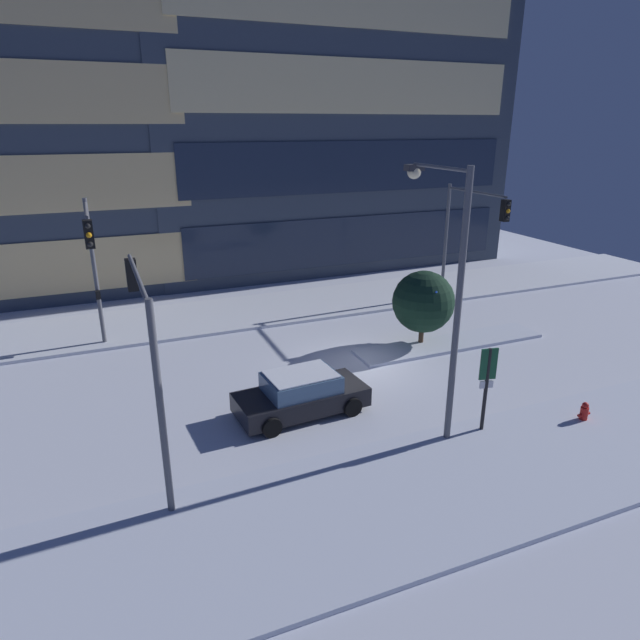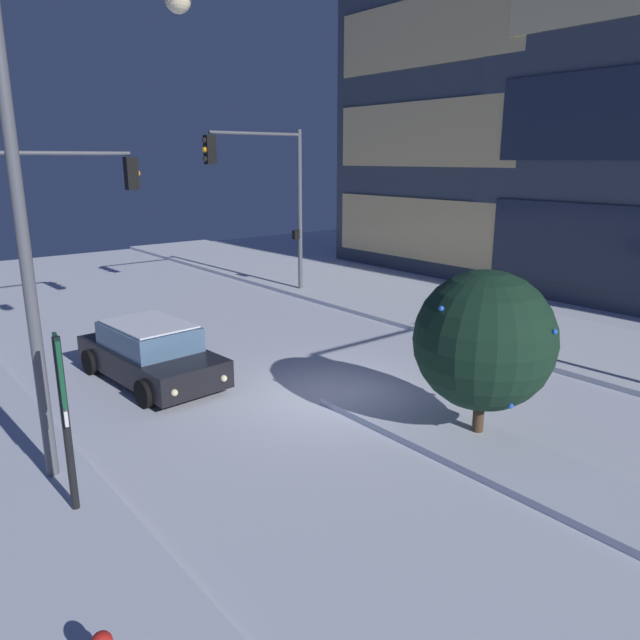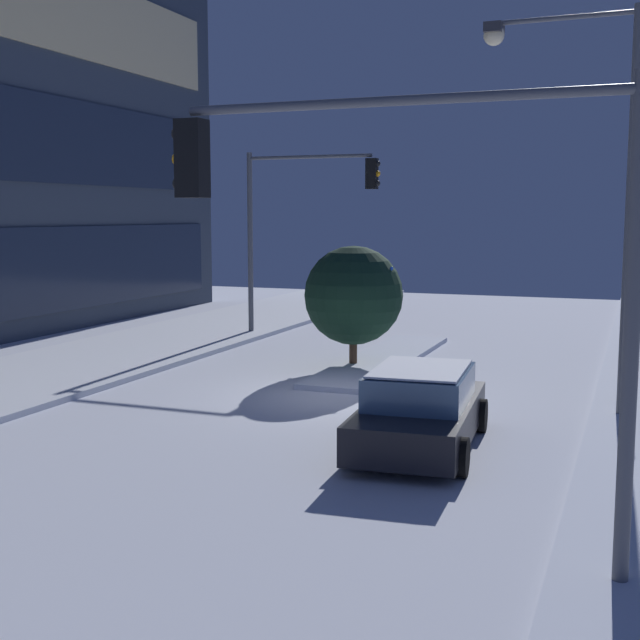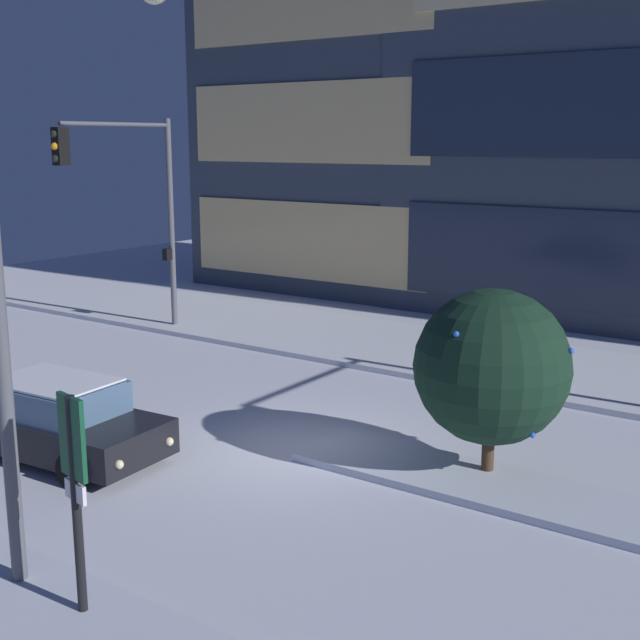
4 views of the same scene
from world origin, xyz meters
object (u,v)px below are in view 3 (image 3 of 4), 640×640
Objects in this scene: traffic_light_corner_near_left at (418,226)px; street_lamp_arched at (590,158)px; traffic_light_corner_far_right at (299,208)px; car_near at (420,410)px; parking_info_sign at (627,323)px; decorated_tree_median at (353,295)px.

traffic_light_corner_near_left is 8.69m from street_lamp_arched.
traffic_light_corner_far_right is at bearing -63.23° from traffic_light_corner_near_left.
car_near is 0.81× the size of traffic_light_corner_near_left.
street_lamp_arched reaches higher than traffic_light_corner_near_left.
decorated_tree_median is (2.25, 7.14, 0.15)m from parking_info_sign.
traffic_light_corner_far_right is 6.52m from decorated_tree_median.
street_lamp_arched is (3.60, -2.57, 4.68)m from car_near.
street_lamp_arched is at bearing 67.82° from parking_info_sign.
parking_info_sign is (9.78, -2.24, -2.23)m from traffic_light_corner_near_left.
parking_info_sign is (-7.10, -10.76, -2.59)m from traffic_light_corner_far_right.
street_lamp_arched is at bearing -119.39° from decorated_tree_median.
traffic_light_corner_near_left reaches higher than parking_info_sign.
street_lamp_arched is 2.85× the size of parking_info_sign.
traffic_light_corner_near_left is 13.16m from decorated_tree_median.
traffic_light_corner_near_left is 0.91× the size of traffic_light_corner_far_right.
car_near is 14.56m from traffic_light_corner_far_right.
car_near is at bearing -76.49° from traffic_light_corner_near_left.
decorated_tree_median is (7.14, 3.72, 1.32)m from car_near.
traffic_light_corner_near_left is (-4.89, -1.17, 3.40)m from car_near.
street_lamp_arched is 2.46× the size of decorated_tree_median.
car_near is 6.44m from street_lamp_arched.
parking_info_sign is 7.49m from decorated_tree_median.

